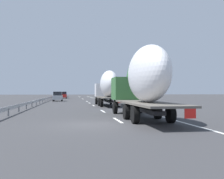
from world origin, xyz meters
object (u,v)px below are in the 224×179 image
(car_red_compact, at_px, (63,95))
(road_sign, at_px, (107,91))
(truck_trailing, at_px, (143,81))
(car_white_van, at_px, (63,95))
(car_silver_hatch, at_px, (58,96))
(car_blue_sedan, at_px, (65,94))
(truck_lead, at_px, (108,87))

(car_red_compact, height_order, road_sign, road_sign)
(truck_trailing, height_order, car_white_van, truck_trailing)
(truck_trailing, relative_size, car_silver_hatch, 3.04)
(truck_trailing, distance_m, road_sign, 40.07)
(car_red_compact, distance_m, road_sign, 21.11)
(car_silver_hatch, distance_m, car_white_van, 34.69)
(car_blue_sedan, distance_m, road_sign, 50.05)
(truck_trailing, relative_size, car_blue_sedan, 3.15)
(car_red_compact, relative_size, car_white_van, 1.01)
(truck_lead, distance_m, car_white_van, 54.58)
(car_red_compact, distance_m, car_silver_hatch, 21.87)
(car_white_van, bearing_deg, car_blue_sedan, -0.15)
(truck_lead, bearing_deg, road_sign, -7.77)
(truck_lead, xyz_separation_m, car_blue_sedan, (71.64, 7.44, -1.59))
(car_blue_sedan, bearing_deg, truck_lead, -174.07)
(car_blue_sedan, bearing_deg, car_red_compact, -179.20)
(road_sign, bearing_deg, car_blue_sedan, 12.16)
(car_blue_sedan, distance_m, car_white_van, 17.60)
(truck_lead, relative_size, car_white_van, 2.70)
(car_blue_sedan, bearing_deg, car_silver_hatch, 179.93)
(car_red_compact, height_order, car_silver_hatch, car_silver_hatch)
(truck_trailing, xyz_separation_m, road_sign, (39.95, -3.10, -0.49))
(road_sign, bearing_deg, car_silver_hatch, 107.68)
(truck_lead, height_order, car_blue_sedan, truck_lead)
(car_red_compact, height_order, car_white_van, car_red_compact)
(car_red_compact, bearing_deg, car_white_van, 2.10)
(car_silver_hatch, xyz_separation_m, road_sign, (3.38, -10.60, 1.19))
(truck_lead, distance_m, road_sign, 22.94)
(car_silver_hatch, bearing_deg, truck_lead, -158.81)
(car_blue_sedan, relative_size, car_silver_hatch, 0.96)
(truck_lead, relative_size, car_silver_hatch, 2.84)
(car_white_van, xyz_separation_m, road_sign, (-31.31, -10.58, 1.23))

